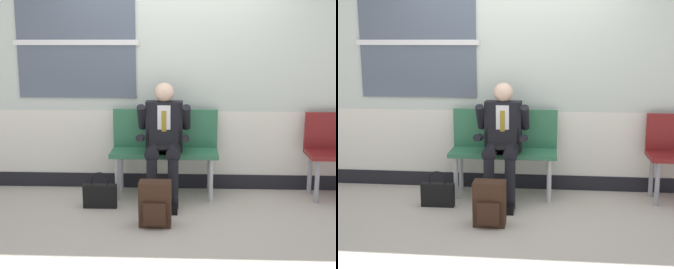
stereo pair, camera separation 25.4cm
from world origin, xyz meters
The scene contains 6 objects.
ground_plane centered at (0.00, 0.00, 0.00)m, with size 18.00×18.00×0.00m, color #B2A899.
station_wall centered at (-0.02, 0.56, 1.58)m, with size 6.02×0.17×3.17m.
bench_with_person centered at (-0.10, 0.29, 0.58)m, with size 1.18×0.42×0.96m.
person_seated centered at (-0.10, 0.08, 0.69)m, with size 0.57×0.70×1.28m.
backpack centered at (-0.14, -0.63, 0.21)m, with size 0.30×0.22×0.43m.
handbag centered at (-0.75, -0.18, 0.14)m, with size 0.35×0.08×0.39m.
Camera 1 is at (0.16, -4.76, 1.74)m, focal length 49.50 mm.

